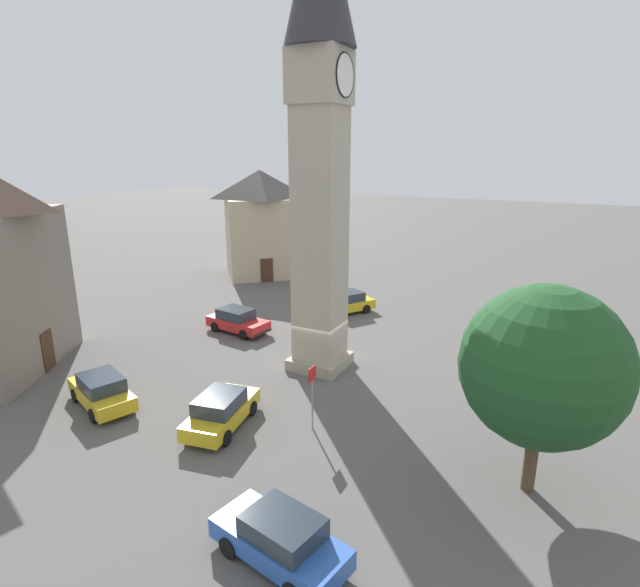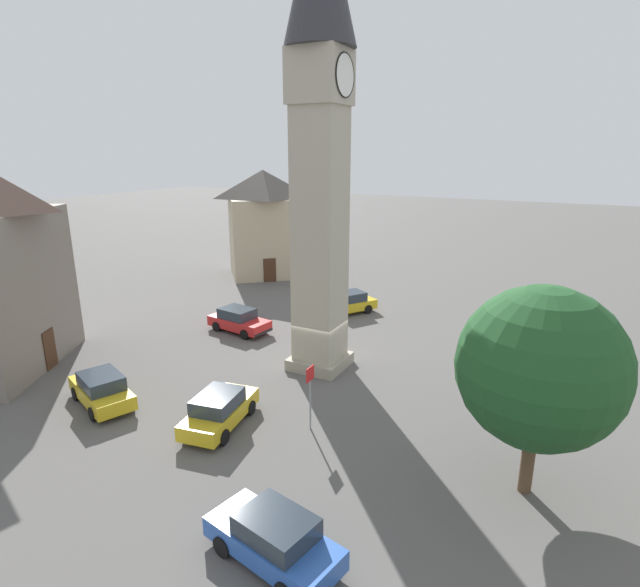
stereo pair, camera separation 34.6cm
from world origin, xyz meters
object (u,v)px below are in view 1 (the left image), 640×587
road_sign (312,387)px  tree (543,366)px  car_blue_kerb (346,303)px  car_red_corner (102,391)px  building_terrace_right (261,223)px  clock_tower (320,101)px  pedestrian (535,342)px  car_white_side (280,539)px  car_silver_kerb (237,321)px  car_black_far (221,410)px

road_sign → tree: bearing=-90.3°
car_blue_kerb → car_red_corner: same height
car_red_corner → tree: (2.60, -17.80, 3.82)m
car_blue_kerb → building_terrace_right: bearing=59.5°
clock_tower → road_sign: size_ratio=8.17×
pedestrian → building_terrace_right: (9.49, 24.23, 3.84)m
car_red_corner → car_blue_kerb: bearing=-14.0°
car_white_side → road_sign: 7.15m
clock_tower → car_silver_kerb: size_ratio=5.30×
car_silver_kerb → pedestrian: 17.69m
car_white_side → building_terrace_right: 34.28m
clock_tower → car_blue_kerb: size_ratio=5.20×
tree → road_sign: (0.04, 8.40, -2.69)m
pedestrian → building_terrace_right: building_terrace_right is taller
car_blue_kerb → building_terrace_right: (6.82, 11.57, 4.09)m
car_blue_kerb → car_silver_kerb: size_ratio=1.02×
clock_tower → tree: (-5.78, -10.97, -8.83)m
car_red_corner → road_sign: size_ratio=1.59×
clock_tower → car_blue_kerb: clock_tower is taller
car_silver_kerb → car_blue_kerb: bearing=-34.5°
building_terrace_right → car_blue_kerb: bearing=-120.5°
car_black_far → building_terrace_right: 26.93m
car_silver_kerb → pedestrian: size_ratio=2.55×
car_red_corner → pedestrian: 22.43m
car_white_side → road_sign: road_sign is taller
road_sign → car_silver_kerb: bearing=50.3°
car_blue_kerb → car_red_corner: (-17.35, 4.31, 0.00)m
car_red_corner → road_sign: bearing=-74.3°
car_blue_kerb → clock_tower: bearing=-164.3°
car_silver_kerb → car_red_corner: same height
pedestrian → tree: (-12.08, -0.83, 3.58)m
car_blue_kerb → car_black_far: same height
car_silver_kerb → road_sign: (-8.05, -9.67, 1.14)m
road_sign → car_white_side: bearing=-159.4°
car_white_side → building_terrace_right: size_ratio=0.46×
car_white_side → building_terrace_right: (28.14, 19.15, 4.09)m
car_blue_kerb → tree: 20.35m
pedestrian → car_white_side: bearing=164.7°
car_blue_kerb → building_terrace_right: building_terrace_right is taller
pedestrian → road_sign: bearing=147.9°
car_blue_kerb → car_white_side: size_ratio=1.00×
tree → car_red_corner: bearing=98.3°
car_red_corner → road_sign: (2.64, -9.41, 1.14)m
building_terrace_right → tree: bearing=-130.7°
building_terrace_right → car_white_side: bearing=-145.8°
car_silver_kerb → car_white_side: bearing=-140.3°
clock_tower → tree: clock_tower is taller
car_black_far → pedestrian: size_ratio=2.58×
car_blue_kerb → tree: bearing=-137.6°
car_silver_kerb → pedestrian: (3.99, -17.24, 0.25)m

